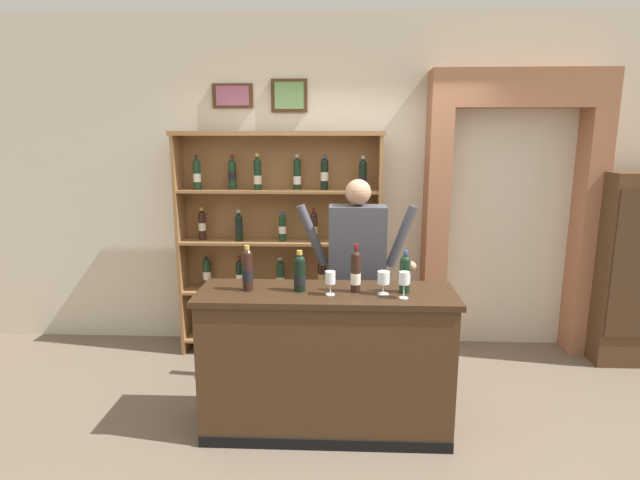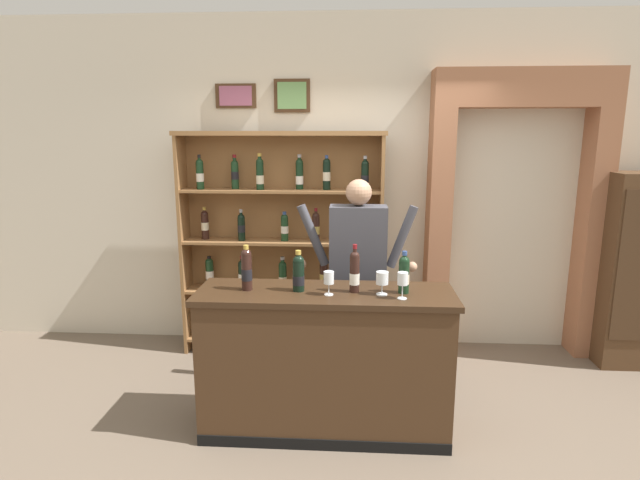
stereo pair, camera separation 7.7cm
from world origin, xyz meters
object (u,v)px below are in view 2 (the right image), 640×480
at_px(wine_shelf, 282,240).
at_px(tasting_counter, 325,362).
at_px(tasting_bottle_rosso, 298,273).
at_px(tasting_bottle_brunello, 355,271).
at_px(wine_glass_right, 329,279).
at_px(tasting_bottle_riserva, 404,274).
at_px(tasting_bottle_grappa, 247,269).
at_px(wine_glass_spare, 382,279).
at_px(wine_glass_center, 403,280).
at_px(shopkeeper, 358,262).

bearing_deg(wine_shelf, tasting_counter, -70.55).
distance_m(tasting_bottle_rosso, tasting_bottle_brunello, 0.37).
xyz_separation_m(wine_shelf, wine_glass_right, (0.50, -1.42, 0.04)).
height_order(tasting_bottle_riserva, wine_glass_right, tasting_bottle_riserva).
height_order(tasting_bottle_grappa, tasting_bottle_rosso, tasting_bottle_grappa).
bearing_deg(tasting_counter, wine_glass_spare, -7.20).
relative_size(tasting_bottle_grappa, wine_glass_center, 1.76).
distance_m(tasting_bottle_riserva, wine_glass_spare, 0.15).
bearing_deg(wine_shelf, tasting_bottle_brunello, -63.44).
xyz_separation_m(shopkeeper, tasting_bottle_riserva, (0.30, -0.61, 0.08)).
distance_m(shopkeeper, wine_glass_center, 0.79).
relative_size(wine_shelf, wine_glass_spare, 13.33).
bearing_deg(tasting_bottle_rosso, tasting_bottle_grappa, -179.75).
xyz_separation_m(shopkeeper, tasting_bottle_rosso, (-0.40, -0.61, 0.07)).
xyz_separation_m(shopkeeper, wine_glass_center, (0.28, -0.74, 0.07)).
distance_m(wine_glass_center, wine_glass_spare, 0.15).
relative_size(wine_shelf, wine_glass_right, 13.03).
relative_size(tasting_counter, tasting_bottle_riserva, 6.10).
height_order(tasting_bottle_brunello, wine_glass_spare, tasting_bottle_brunello).
bearing_deg(tasting_bottle_riserva, tasting_bottle_rosso, -179.95).
bearing_deg(wine_shelf, wine_glass_spare, -58.58).
distance_m(tasting_bottle_brunello, wine_glass_center, 0.33).
distance_m(shopkeeper, wine_glass_spare, 0.68).
height_order(shopkeeper, tasting_bottle_rosso, shopkeeper).
height_order(tasting_bottle_grappa, wine_glass_spare, tasting_bottle_grappa).
xyz_separation_m(tasting_bottle_brunello, tasting_bottle_riserva, (0.33, -0.00, -0.01)).
xyz_separation_m(tasting_bottle_rosso, wine_glass_right, (0.21, -0.07, -0.02)).
distance_m(tasting_counter, wine_glass_right, 0.62).
bearing_deg(shopkeeper, wine_shelf, 133.58).
distance_m(tasting_counter, shopkeeper, 0.86).
relative_size(tasting_bottle_riserva, wine_glass_center, 1.62).
distance_m(tasting_bottle_rosso, wine_glass_right, 0.22).
bearing_deg(wine_glass_spare, tasting_bottle_brunello, 164.00).
bearing_deg(tasting_counter, wine_glass_right, -69.59).
xyz_separation_m(wine_shelf, tasting_bottle_brunello, (0.67, -1.34, 0.08)).
bearing_deg(shopkeeper, wine_glass_spare, -76.85).
bearing_deg(tasting_bottle_brunello, tasting_bottle_rosso, -179.35).
relative_size(tasting_counter, tasting_bottle_rosso, 6.23).
height_order(tasting_counter, tasting_bottle_brunello, tasting_bottle_brunello).
xyz_separation_m(tasting_counter, tasting_bottle_riserva, (0.52, 0.00, 0.64)).
distance_m(tasting_counter, tasting_bottle_brunello, 0.68).
xyz_separation_m(tasting_bottle_riserva, wine_glass_right, (-0.49, -0.08, -0.02)).
bearing_deg(tasting_counter, shopkeeper, 70.14).
distance_m(tasting_bottle_grappa, wine_glass_center, 1.04).
bearing_deg(wine_shelf, tasting_bottle_grappa, -92.29).
xyz_separation_m(tasting_bottle_rosso, wine_glass_center, (0.68, -0.13, 0.00)).
height_order(tasting_counter, tasting_bottle_grappa, tasting_bottle_grappa).
height_order(tasting_counter, tasting_bottle_riserva, tasting_bottle_riserva).
xyz_separation_m(shopkeeper, tasting_bottle_brunello, (-0.03, -0.61, 0.09)).
bearing_deg(wine_glass_right, tasting_counter, 110.41).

